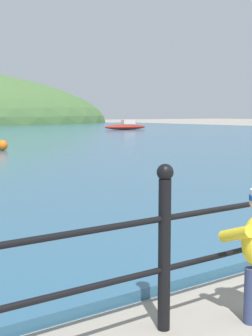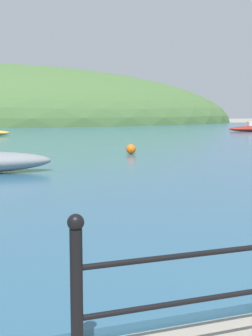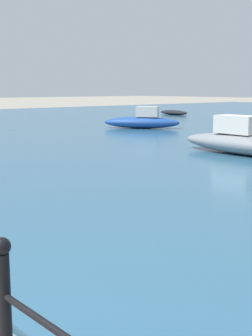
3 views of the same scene
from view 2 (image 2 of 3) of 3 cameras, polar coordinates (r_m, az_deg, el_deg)
The scene contains 3 objects.
water at distance 33.95m, azimuth -12.09°, elevation 3.67°, with size 80.00×60.00×0.10m, color #2D5B7A.
boat_blue_hull at distance 43.14m, azimuth 14.96°, elevation 4.70°, with size 4.13×1.93×0.88m.
mooring_buoy at distance 19.78m, azimuth 0.62°, elevation 2.31°, with size 0.41×0.41×0.41m, color orange.
Camera 2 is at (-4.67, -1.58, 1.91)m, focal length 50.00 mm.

